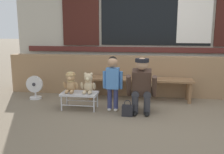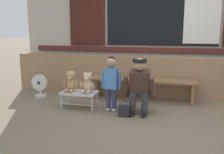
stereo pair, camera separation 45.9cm
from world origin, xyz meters
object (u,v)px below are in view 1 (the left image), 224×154
(teddy_bear_plain, at_px, (88,84))
(child_standing, at_px, (113,78))
(handbag_on_ground, at_px, (127,110))
(floor_fan, at_px, (35,88))
(wooden_bench_long, at_px, (139,82))
(teddy_bear_with_hat, at_px, (71,83))
(small_display_bench, at_px, (80,94))
(adult_crouching, at_px, (142,85))

(teddy_bear_plain, distance_m, child_standing, 0.46)
(handbag_on_ground, height_order, floor_fan, floor_fan)
(handbag_on_ground, bearing_deg, wooden_bench_long, 81.38)
(wooden_bench_long, height_order, handbag_on_ground, wooden_bench_long)
(teddy_bear_with_hat, bearing_deg, teddy_bear_plain, -0.13)
(wooden_bench_long, relative_size, handbag_on_ground, 7.72)
(small_display_bench, distance_m, handbag_on_ground, 0.92)
(child_standing, bearing_deg, teddy_bear_plain, 177.91)
(teddy_bear_with_hat, bearing_deg, adult_crouching, -1.43)
(teddy_bear_plain, relative_size, child_standing, 0.38)
(teddy_bear_with_hat, relative_size, teddy_bear_plain, 1.00)
(teddy_bear_with_hat, relative_size, handbag_on_ground, 1.34)
(small_display_bench, distance_m, teddy_bear_plain, 0.25)
(wooden_bench_long, xyz_separation_m, child_standing, (-0.43, -0.77, 0.22))
(small_display_bench, height_order, teddy_bear_with_hat, teddy_bear_with_hat)
(handbag_on_ground, distance_m, floor_fan, 2.10)
(child_standing, distance_m, adult_crouching, 0.52)
(child_standing, bearing_deg, teddy_bear_with_hat, 178.74)
(small_display_bench, bearing_deg, floor_fan, 155.02)
(child_standing, height_order, adult_crouching, child_standing)
(teddy_bear_with_hat, height_order, handbag_on_ground, teddy_bear_with_hat)
(child_standing, relative_size, floor_fan, 2.00)
(floor_fan, bearing_deg, child_standing, -17.15)
(teddy_bear_with_hat, bearing_deg, handbag_on_ground, -13.70)
(wooden_bench_long, height_order, small_display_bench, wooden_bench_long)
(teddy_bear_plain, xyz_separation_m, child_standing, (0.44, -0.02, 0.13))
(floor_fan, bearing_deg, small_display_bench, -24.98)
(small_display_bench, distance_m, floor_fan, 1.19)
(small_display_bench, height_order, adult_crouching, adult_crouching)
(wooden_bench_long, xyz_separation_m, teddy_bear_plain, (-0.87, -0.76, 0.09))
(small_display_bench, xyz_separation_m, teddy_bear_plain, (0.16, 0.00, 0.20))
(small_display_bench, height_order, teddy_bear_plain, teddy_bear_plain)
(small_display_bench, bearing_deg, adult_crouching, -1.52)
(wooden_bench_long, bearing_deg, child_standing, -119.07)
(small_display_bench, relative_size, teddy_bear_with_hat, 1.76)
(small_display_bench, height_order, floor_fan, floor_fan)
(small_display_bench, xyz_separation_m, child_standing, (0.60, -0.01, 0.33))
(wooden_bench_long, relative_size, floor_fan, 4.37)
(teddy_bear_with_hat, distance_m, child_standing, 0.77)
(wooden_bench_long, relative_size, small_display_bench, 3.28)
(wooden_bench_long, relative_size, teddy_bear_plain, 5.78)
(teddy_bear_with_hat, xyz_separation_m, floor_fan, (-0.92, 0.50, -0.23))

